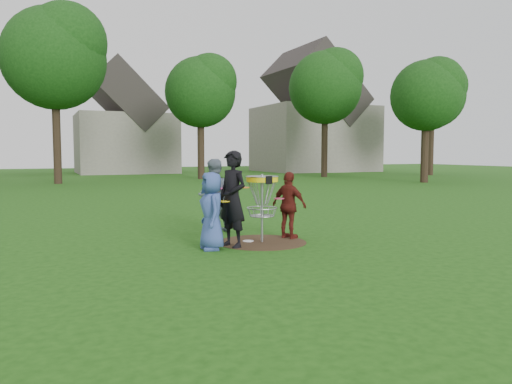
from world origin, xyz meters
name	(u,v)px	position (x,y,z in m)	size (l,w,h in m)	color
ground	(262,242)	(0.00, 0.00, 0.00)	(100.00, 100.00, 0.00)	#19470F
dirt_patch	(262,242)	(0.00, 0.00, 0.00)	(1.80, 1.80, 0.01)	#47331E
player_blue	(212,211)	(-1.16, -0.29, 0.73)	(0.71, 0.46, 1.45)	#364E95
player_black	(232,199)	(-0.72, -0.21, 0.93)	(0.68, 0.44, 1.85)	black
player_grey	(213,196)	(-0.51, 1.54, 0.83)	(0.81, 0.63, 1.67)	slate
player_maroon	(289,205)	(0.70, 0.17, 0.71)	(0.83, 0.34, 1.41)	#5A1A14
disc_on_grass	(248,241)	(-0.22, 0.19, 0.01)	(0.22, 0.22, 0.02)	white
disc_golf_basket	(262,192)	(0.00, 0.00, 1.02)	(0.66, 0.67, 1.38)	#9EA0A5
held_discs	(242,194)	(-0.33, 0.26, 0.98)	(1.54, 1.72, 0.29)	yellow
tree_row	(120,75)	(0.44, 20.67, 6.21)	(51.20, 17.42, 9.90)	#38281C
house_row	(150,124)	(4.78, 33.07, 4.14)	(44.50, 10.65, 11.62)	gray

